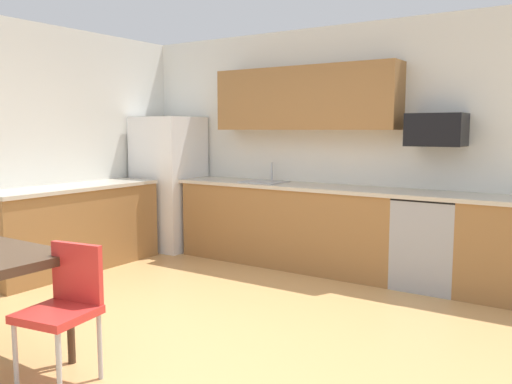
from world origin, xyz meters
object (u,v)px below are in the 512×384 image
(chair_near_table, at_px, (65,302))
(microwave, at_px, (436,130))
(oven_range, at_px, (429,242))
(refrigerator, at_px, (169,183))

(chair_near_table, bearing_deg, microwave, 68.88)
(oven_range, bearing_deg, microwave, 90.00)
(refrigerator, bearing_deg, microwave, 3.06)
(oven_range, relative_size, chair_near_table, 1.07)
(refrigerator, xyz_separation_m, microwave, (3.36, 0.18, 0.69))
(refrigerator, height_order, chair_near_table, refrigerator)
(microwave, relative_size, chair_near_table, 0.64)
(refrigerator, relative_size, chair_near_table, 2.01)
(refrigerator, relative_size, microwave, 3.17)
(refrigerator, bearing_deg, chair_near_table, -56.84)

